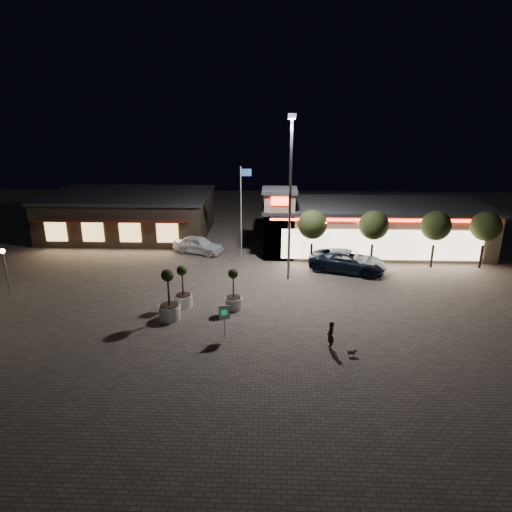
{
  "coord_description": "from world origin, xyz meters",
  "views": [
    {
      "loc": [
        0.73,
        -25.35,
        13.11
      ],
      "look_at": [
        -0.45,
        6.0,
        2.48
      ],
      "focal_mm": 32.0,
      "sensor_mm": 36.0,
      "label": 1
    }
  ],
  "objects_px": {
    "pedestrian": "(331,335)",
    "valet_sign": "(224,315)",
    "planter_left": "(183,294)",
    "planter_mid": "(169,304)",
    "pickup_truck": "(348,261)",
    "white_sedan": "(198,245)"
  },
  "relations": [
    {
      "from": "pickup_truck",
      "to": "valet_sign",
      "type": "height_order",
      "value": "valet_sign"
    },
    {
      "from": "pickup_truck",
      "to": "valet_sign",
      "type": "xyz_separation_m",
      "value": [
        -8.86,
        -11.26,
        0.52
      ]
    },
    {
      "from": "white_sedan",
      "to": "pickup_truck",
      "type": "bearing_deg",
      "value": -87.8
    },
    {
      "from": "pedestrian",
      "to": "planter_mid",
      "type": "relative_size",
      "value": 0.48
    },
    {
      "from": "planter_left",
      "to": "planter_mid",
      "type": "relative_size",
      "value": 0.87
    },
    {
      "from": "pedestrian",
      "to": "white_sedan",
      "type": "bearing_deg",
      "value": -159.93
    },
    {
      "from": "white_sedan",
      "to": "valet_sign",
      "type": "height_order",
      "value": "valet_sign"
    },
    {
      "from": "white_sedan",
      "to": "planter_mid",
      "type": "distance_m",
      "value": 13.32
    },
    {
      "from": "planter_mid",
      "to": "valet_sign",
      "type": "bearing_deg",
      "value": -30.19
    },
    {
      "from": "pedestrian",
      "to": "valet_sign",
      "type": "distance_m",
      "value": 6.18
    },
    {
      "from": "white_sedan",
      "to": "planter_mid",
      "type": "xyz_separation_m",
      "value": [
        0.28,
        -13.32,
        0.24
      ]
    },
    {
      "from": "planter_left",
      "to": "planter_mid",
      "type": "distance_m",
      "value": 1.97
    },
    {
      "from": "pedestrian",
      "to": "valet_sign",
      "type": "xyz_separation_m",
      "value": [
        -6.04,
        1.18,
        0.57
      ]
    },
    {
      "from": "white_sedan",
      "to": "planter_left",
      "type": "bearing_deg",
      "value": -155.63
    },
    {
      "from": "planter_left",
      "to": "valet_sign",
      "type": "height_order",
      "value": "planter_left"
    },
    {
      "from": "white_sedan",
      "to": "planter_left",
      "type": "distance_m",
      "value": 11.45
    },
    {
      "from": "pickup_truck",
      "to": "pedestrian",
      "type": "height_order",
      "value": "pickup_truck"
    },
    {
      "from": "white_sedan",
      "to": "valet_sign",
      "type": "bearing_deg",
      "value": -145.12
    },
    {
      "from": "planter_left",
      "to": "planter_mid",
      "type": "bearing_deg",
      "value": -105.25
    },
    {
      "from": "pedestrian",
      "to": "valet_sign",
      "type": "height_order",
      "value": "valet_sign"
    },
    {
      "from": "pickup_truck",
      "to": "planter_left",
      "type": "xyz_separation_m",
      "value": [
        -12.06,
        -7.19,
        0.04
      ]
    },
    {
      "from": "valet_sign",
      "to": "planter_mid",
      "type": "bearing_deg",
      "value": 149.81
    }
  ]
}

